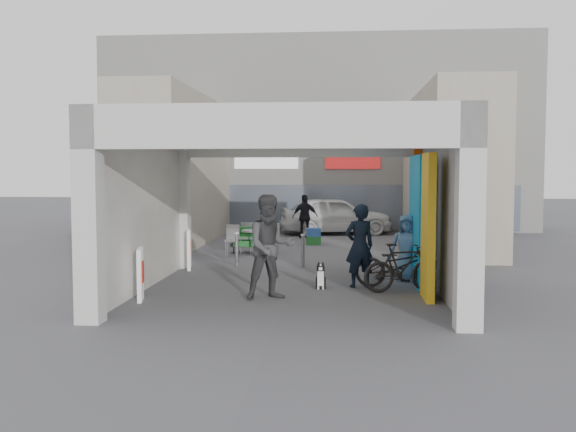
# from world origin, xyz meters

# --- Properties ---
(ground) EXTENTS (90.00, 90.00, 0.00)m
(ground) POSITION_xyz_m (0.00, 0.00, 0.00)
(ground) COLOR #4F4F53
(ground) RESTS_ON ground
(arcade_canopy) EXTENTS (6.40, 6.45, 6.40)m
(arcade_canopy) POSITION_xyz_m (0.54, -0.82, 2.30)
(arcade_canopy) COLOR #BBBBB6
(arcade_canopy) RESTS_ON ground
(far_building) EXTENTS (18.00, 4.08, 8.00)m
(far_building) POSITION_xyz_m (-0.00, 13.99, 3.99)
(far_building) COLOR silver
(far_building) RESTS_ON ground
(plaza_bldg_left) EXTENTS (2.00, 9.00, 5.00)m
(plaza_bldg_left) POSITION_xyz_m (-4.50, 7.50, 2.50)
(plaza_bldg_left) COLOR #A6A089
(plaza_bldg_left) RESTS_ON ground
(plaza_bldg_right) EXTENTS (2.00, 9.00, 5.00)m
(plaza_bldg_right) POSITION_xyz_m (4.50, 7.50, 2.50)
(plaza_bldg_right) COLOR #A6A089
(plaza_bldg_right) RESTS_ON ground
(bollard_left) EXTENTS (0.09, 0.09, 0.86)m
(bollard_left) POSITION_xyz_m (-1.64, 2.36, 0.43)
(bollard_left) COLOR gray
(bollard_left) RESTS_ON ground
(bollard_center) EXTENTS (0.09, 0.09, 0.83)m
(bollard_center) POSITION_xyz_m (0.08, 2.29, 0.42)
(bollard_center) COLOR gray
(bollard_center) RESTS_ON ground
(bollard_right) EXTENTS (0.09, 0.09, 0.81)m
(bollard_right) POSITION_xyz_m (1.59, 2.45, 0.41)
(bollard_right) COLOR gray
(bollard_right) RESTS_ON ground
(advert_board_near) EXTENTS (0.20, 0.55, 1.00)m
(advert_board_near) POSITION_xyz_m (-2.75, -2.19, 0.51)
(advert_board_near) COLOR silver
(advert_board_near) RESTS_ON ground
(advert_board_far) EXTENTS (0.22, 0.55, 1.00)m
(advert_board_far) POSITION_xyz_m (-2.75, 1.68, 0.51)
(advert_board_far) COLOR silver
(advert_board_far) RESTS_ON ground
(cafe_set) EXTENTS (1.49, 1.20, 0.90)m
(cafe_set) POSITION_xyz_m (-1.61, 4.76, 0.32)
(cafe_set) COLOR #96959A
(cafe_set) RESTS_ON ground
(produce_stand) EXTENTS (1.16, 0.63, 0.77)m
(produce_stand) POSITION_xyz_m (-1.67, 5.13, 0.30)
(produce_stand) COLOR black
(produce_stand) RESTS_ON ground
(crate_stack) EXTENTS (0.51, 0.43, 0.56)m
(crate_stack) POSITION_xyz_m (0.13, 7.33, 0.28)
(crate_stack) COLOR #185623
(crate_stack) RESTS_ON ground
(border_collie) EXTENTS (0.21, 0.42, 0.58)m
(border_collie) POSITION_xyz_m (0.63, -0.65, 0.23)
(border_collie) COLOR black
(border_collie) RESTS_ON ground
(man_with_dog) EXTENTS (0.75, 0.61, 1.77)m
(man_with_dog) POSITION_xyz_m (1.43, -0.42, 0.88)
(man_with_dog) COLOR black
(man_with_dog) RESTS_ON ground
(man_back_turned) EXTENTS (1.19, 1.07, 2.01)m
(man_back_turned) POSITION_xyz_m (-0.30, -1.81, 1.01)
(man_back_turned) COLOR #3B3B3D
(man_back_turned) RESTS_ON ground
(man_elderly) EXTENTS (0.79, 0.58, 1.50)m
(man_elderly) POSITION_xyz_m (2.50, 0.45, 0.75)
(man_elderly) COLOR #4F7399
(man_elderly) RESTS_ON ground
(man_crates) EXTENTS (1.01, 0.62, 1.60)m
(man_crates) POSITION_xyz_m (-0.27, 9.31, 0.80)
(man_crates) COLOR black
(man_crates) RESTS_ON ground
(bicycle_front) EXTENTS (1.99, 1.04, 1.00)m
(bicycle_front) POSITION_xyz_m (2.28, -0.52, 0.50)
(bicycle_front) COLOR black
(bicycle_front) RESTS_ON ground
(bicycle_rear) EXTENTS (1.73, 0.94, 1.00)m
(bicycle_rear) POSITION_xyz_m (2.30, -0.90, 0.50)
(bicycle_rear) COLOR black
(bicycle_rear) RESTS_ON ground
(white_van) EXTENTS (4.59, 2.56, 1.47)m
(white_van) POSITION_xyz_m (0.83, 11.06, 0.74)
(white_van) COLOR white
(white_van) RESTS_ON ground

